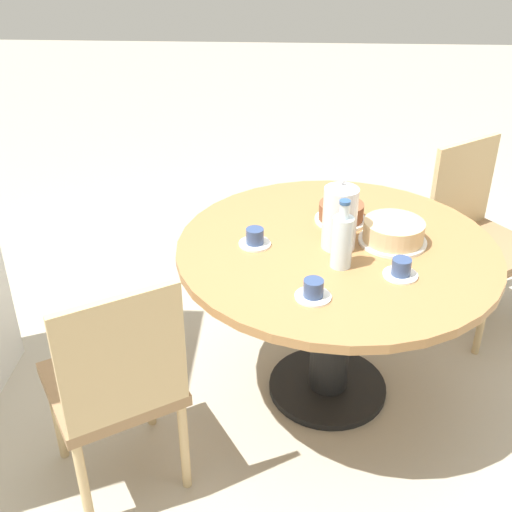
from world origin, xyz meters
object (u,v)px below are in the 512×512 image
object	(u,v)px
coffee_pot	(341,216)
cup_c	(313,291)
cake_second	(341,213)
chair_a	(477,233)
cup_a	(401,269)
cup_b	(255,238)
water_bottle	(342,240)
cake_main	(393,232)
chair_b	(116,383)

from	to	relation	value
coffee_pot	cup_c	bearing A→B (deg)	162.93
cake_second	chair_a	bearing A→B (deg)	-60.83
cup_a	cup_b	distance (m)	0.56
cake_second	cup_c	world-z (taller)	cake_second
coffee_pot	cup_b	xyz separation A→B (m)	(-0.00, 0.32, -0.10)
cake_second	cup_c	xyz separation A→B (m)	(-0.57, 0.13, -0.01)
chair_a	water_bottle	xyz separation A→B (m)	(-0.74, 0.72, 0.35)
chair_a	cake_main	distance (m)	0.80
cake_second	cup_b	bearing A→B (deg)	122.25
coffee_pot	cake_main	bearing A→B (deg)	-78.86
water_bottle	cake_second	distance (m)	0.36
cup_b	cup_c	xyz separation A→B (m)	(-0.35, -0.21, 0.00)
chair_b	cake_second	distance (m)	1.11
chair_b	cake_second	world-z (taller)	chair_b
cake_main	cup_b	xyz separation A→B (m)	(-0.04, 0.53, -0.02)
water_bottle	coffee_pot	bearing A→B (deg)	-2.19
chair_a	cake_second	distance (m)	0.84
chair_b	cake_main	bearing A→B (deg)	179.08
chair_b	water_bottle	world-z (taller)	water_bottle
chair_a	water_bottle	size ratio (longest dim) A/B	3.45
chair_b	cup_c	xyz separation A→B (m)	(0.18, -0.65, 0.27)
chair_a	coffee_pot	bearing A→B (deg)	-175.51
cup_b	cup_c	distance (m)	0.41
coffee_pot	water_bottle	world-z (taller)	coffee_pot
cup_b	chair_b	bearing A→B (deg)	140.48
cake_main	cup_a	world-z (taller)	cake_main
chair_b	cup_b	xyz separation A→B (m)	(0.53, -0.44, 0.27)
chair_a	chair_b	distance (m)	1.85
water_bottle	chair_b	bearing A→B (deg)	117.40
chair_b	coffee_pot	world-z (taller)	coffee_pot
cake_second	cup_a	size ratio (longest dim) A/B	1.71
water_bottle	cup_c	distance (m)	0.25
chair_b	cup_a	bearing A→B (deg)	167.33
cup_a	water_bottle	bearing A→B (deg)	74.00
coffee_pot	cup_a	xyz separation A→B (m)	(-0.20, -0.20, -0.10)
chair_b	cup_b	size ratio (longest dim) A/B	7.27
chair_b	cake_second	xyz separation A→B (m)	(0.75, -0.78, 0.28)
cake_main	cup_a	distance (m)	0.24
cake_second	cup_a	distance (m)	0.45
cake_main	cup_a	bearing A→B (deg)	178.89
chair_b	cup_b	bearing A→B (deg)	-161.18
cup_c	chair_a	bearing A→B (deg)	-40.73
cake_second	cup_c	size ratio (longest dim) A/B	1.71
cup_a	cup_c	xyz separation A→B (m)	(-0.15, 0.31, 0.00)
chair_a	cake_second	size ratio (longest dim) A/B	4.25
chair_a	cup_a	size ratio (longest dim) A/B	7.27
coffee_pot	cup_a	size ratio (longest dim) A/B	2.26
cup_c	coffee_pot	bearing A→B (deg)	-17.07
cup_a	cup_b	bearing A→B (deg)	69.12
chair_a	coffee_pot	distance (m)	1.00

